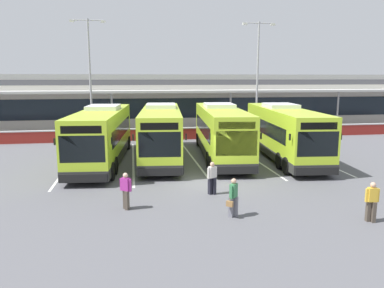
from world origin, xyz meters
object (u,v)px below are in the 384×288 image
pedestrian_in_dark_coat (212,177)px  lamp_post_west (90,71)px  coach_bus_centre (221,132)px  lamp_post_centre (258,71)px  pedestrian_child (372,201)px  pedestrian_near_bin (126,190)px  coach_bus_leftmost (102,136)px  coach_bus_right_centre (283,133)px  coach_bus_left_centre (161,133)px  pedestrian_with_handbag (233,197)px

pedestrian_in_dark_coat → lamp_post_west: size_ratio=0.15×
coach_bus_centre → lamp_post_centre: 12.87m
pedestrian_child → lamp_post_west: lamp_post_west is taller
pedestrian_child → pedestrian_near_bin: 10.03m
coach_bus_leftmost → coach_bus_right_centre: size_ratio=1.00×
lamp_post_centre → pedestrian_child: bearing=-97.7°
pedestrian_in_dark_coat → pedestrian_child: size_ratio=1.00×
coach_bus_centre → lamp_post_west: size_ratio=1.12×
coach_bus_centre → coach_bus_left_centre: bearing=176.1°
coach_bus_right_centre → coach_bus_leftmost: bearing=177.6°
pedestrian_near_bin → coach_bus_leftmost: bearing=99.9°
coach_bus_right_centre → pedestrian_child: size_ratio=7.61×
pedestrian_with_handbag → pedestrian_near_bin: size_ratio=1.00×
coach_bus_right_centre → pedestrian_child: bearing=-96.3°
coach_bus_right_centre → pedestrian_near_bin: bearing=-140.5°
lamp_post_centre → coach_bus_left_centre: bearing=-135.9°
lamp_post_centre → coach_bus_leftmost: bearing=-143.2°
coach_bus_left_centre → pedestrian_in_dark_coat: size_ratio=7.61×
pedestrian_in_dark_coat → pedestrian_child: (5.45, -4.45, 0.00)m
pedestrian_child → pedestrian_near_bin: size_ratio=1.00×
coach_bus_left_centre → coach_bus_right_centre: (8.56, -1.23, 0.00)m
pedestrian_in_dark_coat → pedestrian_near_bin: bearing=-160.6°
coach_bus_left_centre → coach_bus_leftmost: bearing=-170.1°
coach_bus_left_centre → pedestrian_with_handbag: coach_bus_left_centre is taller
pedestrian_in_dark_coat → pedestrian_near_bin: same height
pedestrian_with_handbag → coach_bus_right_centre: bearing=58.2°
coach_bus_leftmost → lamp_post_centre: bearing=36.8°
pedestrian_in_dark_coat → coach_bus_leftmost: bearing=125.7°
coach_bus_centre → coach_bus_right_centre: 4.43m
pedestrian_child → coach_bus_left_centre: bearing=118.7°
lamp_post_west → lamp_post_centre: size_ratio=1.00×
coach_bus_leftmost → coach_bus_right_centre: same height
pedestrian_in_dark_coat → lamp_post_west: bearing=111.3°
pedestrian_with_handbag → coach_bus_centre: bearing=79.0°
coach_bus_right_centre → coach_bus_left_centre: bearing=171.8°
pedestrian_in_dark_coat → lamp_post_west: 21.62m
coach_bus_leftmost → lamp_post_west: 12.44m
coach_bus_right_centre → pedestrian_in_dark_coat: size_ratio=7.61×
lamp_post_west → coach_bus_left_centre: bearing=-61.7°
coach_bus_centre → pedestrian_with_handbag: 11.79m
lamp_post_centre → coach_bus_right_centre: bearing=-99.2°
coach_bus_leftmost → lamp_post_centre: size_ratio=1.12×
coach_bus_right_centre → coach_bus_centre: bearing=167.7°
coach_bus_leftmost → pedestrian_near_bin: size_ratio=7.61×
coach_bus_centre → pedestrian_with_handbag: coach_bus_centre is taller
coach_bus_leftmost → coach_bus_left_centre: (3.99, 0.70, 0.00)m
pedestrian_with_handbag → coach_bus_leftmost: bearing=118.3°
pedestrian_in_dark_coat → pedestrian_near_bin: size_ratio=1.00×
pedestrian_in_dark_coat → pedestrian_with_handbag: bearing=-86.0°
coach_bus_left_centre → pedestrian_child: (7.24, -13.20, -0.91)m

